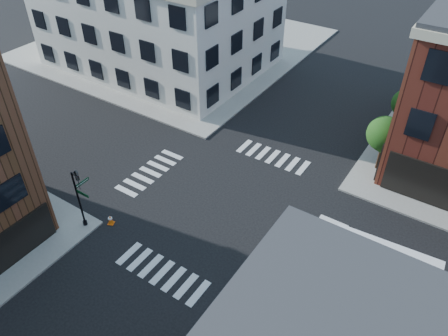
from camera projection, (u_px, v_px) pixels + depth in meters
name	position (u px, v px, depth m)	size (l,w,h in m)	color
ground	(226.00, 206.00, 30.87)	(120.00, 120.00, 0.00)	black
sidewalk_nw	(176.00, 44.00, 53.69)	(30.00, 30.00, 0.15)	gray
building_nw	(158.00, 14.00, 46.19)	(22.00, 16.00, 11.00)	silver
tree_near	(385.00, 136.00, 32.20)	(2.69, 2.69, 4.49)	black
tree_far	(407.00, 105.00, 36.32)	(2.43, 2.43, 4.07)	black
signal_pole	(80.00, 193.00, 27.63)	(1.29, 1.24, 4.60)	black
box_truck	(365.00, 273.00, 23.97)	(8.02, 2.90, 3.57)	silver
traffic_cone	(110.00, 220.00, 29.30)	(0.52, 0.52, 0.74)	#FB610B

